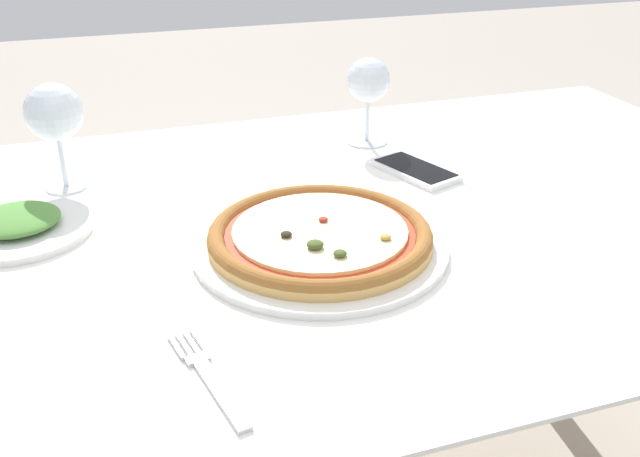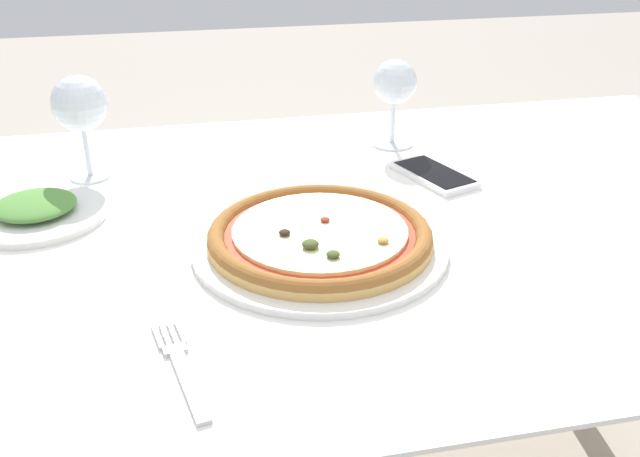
# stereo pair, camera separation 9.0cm
# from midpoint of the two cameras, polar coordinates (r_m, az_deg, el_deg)

# --- Properties ---
(dining_table) EXTENTS (1.40, 0.91, 0.72)m
(dining_table) POSITION_cam_midpoint_polar(r_m,az_deg,el_deg) (1.06, 1.73, -2.62)
(dining_table) COLOR #997047
(dining_table) RESTS_ON ground_plane
(pizza_plate) EXTENTS (0.33, 0.33, 0.04)m
(pizza_plate) POSITION_cam_midpoint_polar(r_m,az_deg,el_deg) (0.91, -2.84, -0.82)
(pizza_plate) COLOR white
(pizza_plate) RESTS_ON dining_table
(fork) EXTENTS (0.05, 0.17, 0.00)m
(fork) POSITION_cam_midpoint_polar(r_m,az_deg,el_deg) (0.72, -12.63, -11.42)
(fork) COLOR silver
(fork) RESTS_ON dining_table
(wine_glass_far_left) EXTENTS (0.09, 0.09, 0.16)m
(wine_glass_far_left) POSITION_cam_midpoint_polar(r_m,az_deg,el_deg) (1.14, -22.68, 8.40)
(wine_glass_far_left) COLOR silver
(wine_glass_far_left) RESTS_ON dining_table
(wine_glass_far_right) EXTENTS (0.08, 0.08, 0.15)m
(wine_glass_far_right) POSITION_cam_midpoint_polar(r_m,az_deg,el_deg) (1.25, 1.79, 11.51)
(wine_glass_far_right) COLOR silver
(wine_glass_far_right) RESTS_ON dining_table
(cell_phone) EXTENTS (0.11, 0.16, 0.01)m
(cell_phone) POSITION_cam_midpoint_polar(r_m,az_deg,el_deg) (1.15, 5.40, 4.62)
(cell_phone) COLOR white
(cell_phone) RESTS_ON dining_table
(side_plate) EXTENTS (0.19, 0.19, 0.03)m
(side_plate) POSITION_cam_midpoint_polar(r_m,az_deg,el_deg) (1.05, -25.30, 0.18)
(side_plate) COLOR white
(side_plate) RESTS_ON dining_table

